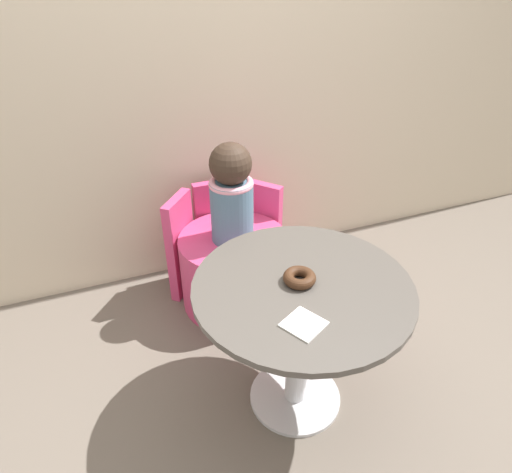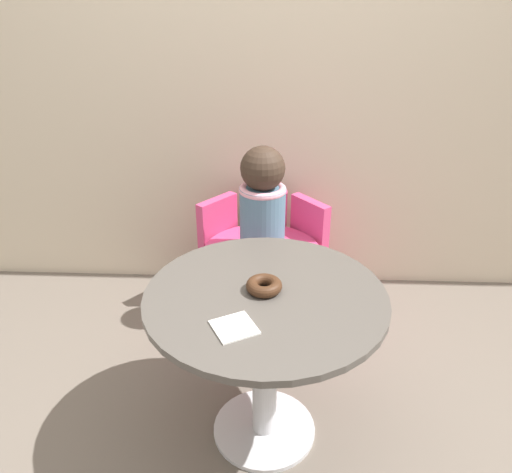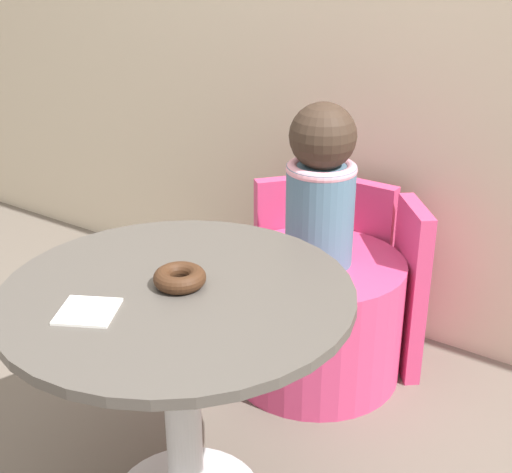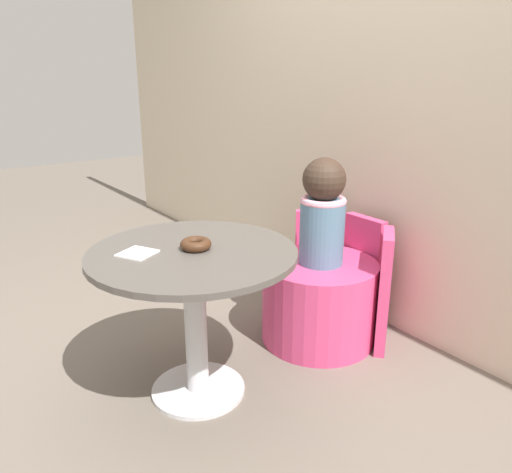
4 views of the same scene
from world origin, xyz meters
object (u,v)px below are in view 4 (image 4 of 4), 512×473
at_px(tub_chair, 319,301).
at_px(donut, 195,245).
at_px(round_table, 194,285).
at_px(child_figure, 323,212).

relative_size(tub_chair, donut, 4.64).
distance_m(round_table, child_figure, 0.73).
xyz_separation_m(round_table, tub_chair, (-0.03, 0.71, -0.28)).
bearing_deg(round_table, tub_chair, 92.63).
distance_m(child_figure, donut, 0.70).
relative_size(child_figure, donut, 4.20).
bearing_deg(child_figure, tub_chair, 180.00).
xyz_separation_m(tub_chair, child_figure, (0.00, 0.00, 0.46)).
height_order(tub_chair, donut, donut).
xyz_separation_m(tub_chair, donut, (0.03, -0.70, 0.45)).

